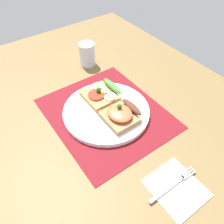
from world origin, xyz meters
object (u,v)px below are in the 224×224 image
object	(u,v)px
sandwich_salmon	(121,114)
drinking_glass	(87,54)
fork	(174,184)
sandwich_egg_tomato	(101,94)
napkin	(176,188)
plate	(106,111)

from	to	relation	value
sandwich_salmon	drinking_glass	world-z (taller)	drinking_glass
sandwich_salmon	fork	distance (cm)	23.46
fork	drinking_glass	bearing A→B (deg)	170.06
sandwich_egg_tomato	fork	distance (cm)	34.42
fork	napkin	bearing A→B (deg)	-9.06
napkin	fork	distance (cm)	1.05
sandwich_egg_tomato	drinking_glass	bearing A→B (deg)	160.49
sandwich_egg_tomato	drinking_glass	size ratio (longest dim) A/B	1.22
napkin	fork	xyz separation A→B (cm)	(-0.93, 0.15, 0.46)
napkin	fork	bearing A→B (deg)	170.94
plate	fork	size ratio (longest dim) A/B	1.82
plate	napkin	distance (cm)	29.68
fork	drinking_glass	xyz separation A→B (cm)	(-54.84, 9.61, 3.58)
sandwich_egg_tomato	plate	bearing A→B (deg)	-19.47
fork	drinking_glass	size ratio (longest dim) A/B	1.67
sandwich_egg_tomato	fork	bearing A→B (deg)	-3.87
plate	sandwich_salmon	size ratio (longest dim) A/B	2.68
fork	plate	bearing A→B (deg)	179.27
plate	fork	world-z (taller)	plate
plate	sandwich_egg_tomato	size ratio (longest dim) A/B	2.49
plate	drinking_glass	distance (cm)	27.89
sandwich_egg_tomato	napkin	world-z (taller)	sandwich_egg_tomato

